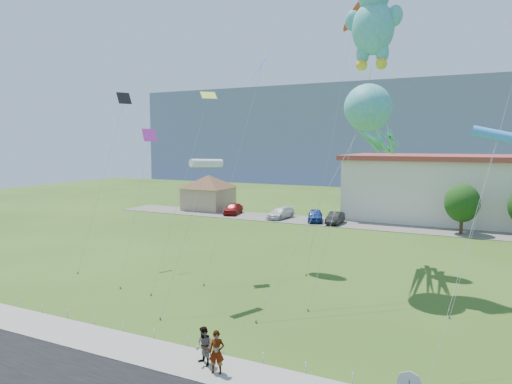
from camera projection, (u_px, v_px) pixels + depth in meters
ground at (219, 340)px, 22.64m from camera, size 160.00×160.00×0.00m
sidewalk at (188, 362)px, 20.17m from camera, size 80.00×2.50×0.10m
parking_strip at (369, 225)px, 53.99m from camera, size 70.00×6.00×0.06m
hill_ridge at (434, 133)px, 128.80m from camera, size 160.00×50.00×25.00m
pavilion at (209, 189)px, 66.71m from camera, size 9.20×9.20×5.00m
rope_fence at (205, 345)px, 21.45m from camera, size 26.05×0.05×0.50m
tree_near at (462, 203)px, 48.42m from camera, size 3.60×3.60×5.47m
pedestrian_left at (217, 352)px, 19.07m from camera, size 0.77×0.64×1.82m
pedestrian_right at (204, 346)px, 19.78m from camera, size 1.01×0.91×1.69m
parked_car_red at (233, 209)px, 62.19m from camera, size 2.63×4.76×1.53m
parked_car_white at (280, 213)px, 58.70m from camera, size 2.73×5.08×1.40m
parked_car_blue at (315, 215)px, 56.35m from camera, size 3.03×4.75×1.51m
parked_car_black at (335, 218)px, 54.86m from camera, size 1.55×4.23×1.38m
octopus_kite at (372, 120)px, 31.39m from camera, size 5.36×16.59×13.61m
teddy_bear_kite at (373, 21)px, 31.19m from camera, size 3.91×9.54×20.97m
small_kite_blue at (260, 69)px, 36.32m from camera, size 1.80×8.81×16.64m
small_kite_cyan at (497, 137)px, 21.73m from camera, size 2.51×7.48×10.53m
small_kite_black at (119, 118)px, 36.89m from camera, size 1.29×6.02×13.81m
small_kite_orange at (354, 20)px, 36.56m from camera, size 2.48×7.41×20.80m
small_kite_white at (206, 164)px, 27.84m from camera, size 0.74×5.44×8.93m
small_kite_pink at (147, 150)px, 35.49m from camera, size 3.04×7.05×10.78m
small_kite_yellow at (202, 117)px, 33.14m from camera, size 1.29×7.50×13.67m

